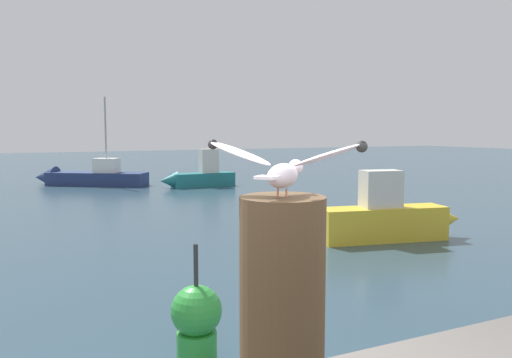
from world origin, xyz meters
TOP-DOWN VIEW (x-y plane):
  - mooring_post at (-0.01, -0.54)m, footprint 0.35×0.35m
  - seagull at (-0.00, -0.53)m, footprint 0.50×0.61m
  - boat_yellow at (6.87, 6.80)m, footprint 3.58×1.40m
  - boat_navy at (2.06, 22.14)m, footprint 5.05×4.00m
  - boat_teal at (6.49, 19.28)m, footprint 3.43×0.95m
  - channel_buoy at (0.75, 2.78)m, footprint 0.56×0.56m

SIDE VIEW (x-z plane):
  - boat_navy at x=2.06m, z-range -1.73..2.50m
  - boat_teal at x=6.49m, z-range -0.40..1.34m
  - channel_buoy at x=0.75m, z-range -0.19..1.14m
  - boat_yellow at x=6.87m, z-range -0.29..1.34m
  - mooring_post at x=-0.01m, z-range 1.25..2.28m
  - seagull at x=0.00m, z-range 2.29..2.51m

